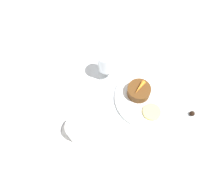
{
  "coord_description": "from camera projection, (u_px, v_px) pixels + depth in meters",
  "views": [
    {
      "loc": [
        -0.36,
        -0.1,
        0.71
      ],
      "look_at": [
        -0.08,
        0.09,
        0.04
      ],
      "focal_mm": 35.0,
      "sensor_mm": 36.0,
      "label": 1
    }
  ],
  "objects": [
    {
      "name": "dessert_cake",
      "position": [
        139.0,
        91.0,
        0.77
      ],
      "size": [
        0.08,
        0.08,
        0.04
      ],
      "color": "#563314",
      "rests_on": "dinner_plate"
    },
    {
      "name": "saucer",
      "position": [
        80.0,
        132.0,
        0.73
      ],
      "size": [
        0.14,
        0.14,
        0.01
      ],
      "color": "white",
      "rests_on": "ground_plane"
    },
    {
      "name": "dinner_plate",
      "position": [
        147.0,
        98.0,
        0.78
      ],
      "size": [
        0.23,
        0.23,
        0.01
      ],
      "color": "white",
      "rests_on": "ground_plane"
    },
    {
      "name": "pineapple_slice",
      "position": [
        152.0,
        112.0,
        0.75
      ],
      "size": [
        0.06,
        0.06,
        0.01
      ],
      "color": "#EFE075",
      "rests_on": "dinner_plate"
    },
    {
      "name": "coffee_cup",
      "position": [
        79.0,
        129.0,
        0.7
      ],
      "size": [
        0.11,
        0.08,
        0.06
      ],
      "color": "white",
      "rests_on": "saucer"
    },
    {
      "name": "chocolate_truffle",
      "position": [
        192.0,
        114.0,
        0.76
      ],
      "size": [
        0.02,
        0.02,
        0.02
      ],
      "color": "black",
      "rests_on": "ground_plane"
    },
    {
      "name": "ground_plane",
      "position": [
        144.0,
        97.0,
        0.79
      ],
      "size": [
        3.0,
        3.0,
        0.0
      ],
      "primitive_type": "plane",
      "color": "white"
    },
    {
      "name": "fork",
      "position": [
        124.0,
        134.0,
        0.73
      ],
      "size": [
        0.03,
        0.2,
        0.01
      ],
      "color": "silver",
      "rests_on": "ground_plane"
    },
    {
      "name": "spoon",
      "position": [
        88.0,
        122.0,
        0.74
      ],
      "size": [
        0.02,
        0.12,
        0.0
      ],
      "color": "silver",
      "rests_on": "saucer"
    },
    {
      "name": "carrot_garnish",
      "position": [
        140.0,
        87.0,
        0.75
      ],
      "size": [
        0.05,
        0.02,
        0.01
      ],
      "color": "orange",
      "rests_on": "dessert_cake"
    },
    {
      "name": "wine_glass",
      "position": [
        106.0,
        63.0,
        0.76
      ],
      "size": [
        0.07,
        0.07,
        0.13
      ],
      "color": "silver",
      "rests_on": "ground_plane"
    }
  ]
}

